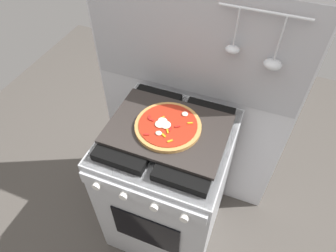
# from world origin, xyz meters

# --- Properties ---
(ground_plane) EXTENTS (4.00, 4.00, 0.00)m
(ground_plane) POSITION_xyz_m (0.00, 0.00, 0.00)
(ground_plane) COLOR #4C4742
(kitchen_backsplash) EXTENTS (1.10, 0.09, 1.55)m
(kitchen_backsplash) POSITION_xyz_m (0.00, 0.33, 0.79)
(kitchen_backsplash) COLOR silver
(kitchen_backsplash) RESTS_ON ground_plane
(stove) EXTENTS (0.60, 0.64, 0.90)m
(stove) POSITION_xyz_m (-0.00, -0.00, 0.45)
(stove) COLOR #B7BABF
(stove) RESTS_ON ground_plane
(baking_tray) EXTENTS (0.54, 0.38, 0.02)m
(baking_tray) POSITION_xyz_m (0.00, 0.00, 0.91)
(baking_tray) COLOR #2D2826
(baking_tray) RESTS_ON stove
(pizza_left) EXTENTS (0.30, 0.30, 0.03)m
(pizza_left) POSITION_xyz_m (-0.00, -0.00, 0.93)
(pizza_left) COLOR #C18947
(pizza_left) RESTS_ON baking_tray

